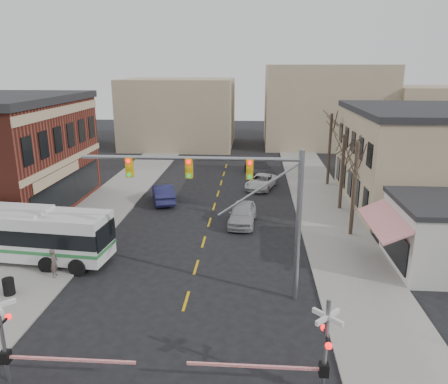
# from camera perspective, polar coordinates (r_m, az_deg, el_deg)

# --- Properties ---
(ground) EXTENTS (160.00, 160.00, 0.00)m
(ground) POSITION_cam_1_polar(r_m,az_deg,el_deg) (21.97, -5.82, -16.62)
(ground) COLOR black
(ground) RESTS_ON ground
(sidewalk_west) EXTENTS (5.00, 60.00, 0.12)m
(sidewalk_west) POSITION_cam_1_polar(r_m,az_deg,el_deg) (41.99, -14.06, -0.65)
(sidewalk_west) COLOR gray
(sidewalk_west) RESTS_ON ground
(sidewalk_east) EXTENTS (5.00, 60.00, 0.12)m
(sidewalk_east) POSITION_cam_1_polar(r_m,az_deg,el_deg) (40.41, 12.51, -1.20)
(sidewalk_east) COLOR gray
(sidewalk_east) RESTS_ON ground
(tree_east_a) EXTENTS (0.28, 0.28, 6.75)m
(tree_east_a) POSITION_cam_1_polar(r_m,az_deg,el_deg) (32.10, 16.63, 0.36)
(tree_east_a) COLOR #382B21
(tree_east_a) RESTS_ON sidewalk_east
(tree_east_b) EXTENTS (0.28, 0.28, 6.30)m
(tree_east_b) POSITION_cam_1_polar(r_m,az_deg,el_deg) (37.90, 15.17, 2.50)
(tree_east_b) COLOR #382B21
(tree_east_b) RESTS_ON sidewalk_east
(tree_east_c) EXTENTS (0.28, 0.28, 7.20)m
(tree_east_c) POSITION_cam_1_polar(r_m,az_deg,el_deg) (45.54, 13.62, 5.42)
(tree_east_c) COLOR #382B21
(tree_east_c) RESTS_ON sidewalk_east
(transit_bus) EXTENTS (12.90, 3.99, 3.27)m
(transit_bus) POSITION_cam_1_polar(r_m,az_deg,el_deg) (30.43, -26.12, -4.79)
(transit_bus) COLOR silver
(transit_bus) RESTS_ON ground
(traffic_signal_mast) EXTENTS (11.01, 0.30, 8.00)m
(traffic_signal_mast) POSITION_cam_1_polar(r_m,az_deg,el_deg) (21.75, 2.08, -0.07)
(traffic_signal_mast) COLOR gray
(traffic_signal_mast) RESTS_ON ground
(rr_crossing_west) EXTENTS (5.60, 1.36, 4.00)m
(rr_crossing_west) POSITION_cam_1_polar(r_m,az_deg,el_deg) (19.16, -25.83, -16.74)
(rr_crossing_west) COLOR gray
(rr_crossing_west) RESTS_ON ground
(rr_crossing_east) EXTENTS (5.60, 1.36, 4.00)m
(rr_crossing_east) POSITION_cam_1_polar(r_m,az_deg,el_deg) (17.18, 11.60, -19.41)
(rr_crossing_east) COLOR gray
(rr_crossing_east) RESTS_ON ground
(trash_bin) EXTENTS (0.60, 0.60, 0.91)m
(trash_bin) POSITION_cam_1_polar(r_m,az_deg,el_deg) (26.36, -26.30, -11.01)
(trash_bin) COLOR black
(trash_bin) RESTS_ON sidewalk_west
(car_a) EXTENTS (2.28, 4.99, 1.66)m
(car_a) POSITION_cam_1_polar(r_m,az_deg,el_deg) (33.85, 2.41, -2.87)
(car_a) COLOR #A0A0A4
(car_a) RESTS_ON ground
(car_b) EXTENTS (3.13, 5.29, 1.65)m
(car_b) POSITION_cam_1_polar(r_m,az_deg,el_deg) (39.64, -7.95, -0.16)
(car_b) COLOR #1B1C45
(car_b) RESTS_ON ground
(car_c) EXTENTS (3.66, 5.43, 1.38)m
(car_c) POSITION_cam_1_polar(r_m,az_deg,el_deg) (43.84, 4.90, 1.35)
(car_c) COLOR silver
(car_c) RESTS_ON ground
(car_d) EXTENTS (3.86, 6.19, 1.67)m
(car_d) POSITION_cam_1_polar(r_m,az_deg,el_deg) (48.85, 4.63, 3.08)
(car_d) COLOR #38373C
(car_d) RESTS_ON ground
(pedestrian_near) EXTENTS (0.43, 0.64, 1.70)m
(pedestrian_near) POSITION_cam_1_polar(r_m,az_deg,el_deg) (27.22, -21.31, -8.62)
(pedestrian_near) COLOR #534742
(pedestrian_near) RESTS_ON sidewalk_west
(pedestrian_far) EXTENTS (1.10, 1.17, 1.92)m
(pedestrian_far) POSITION_cam_1_polar(r_m,az_deg,el_deg) (30.74, -22.02, -5.62)
(pedestrian_far) COLOR #36345B
(pedestrian_far) RESTS_ON sidewalk_west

